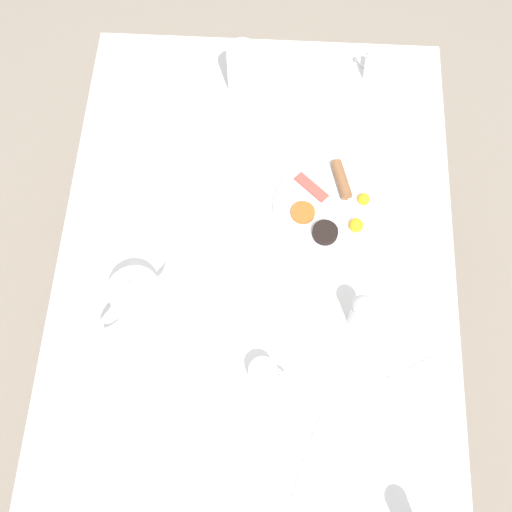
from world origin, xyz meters
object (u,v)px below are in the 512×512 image
Objects in this scene: breakfast_plate at (334,209)px; teacup_with_saucer_left at (119,194)px; teapot_near at (136,299)px; creamer_jug at (263,374)px; fork_spare at (309,457)px; fork_by_plate at (401,375)px; spoon_for_tea at (199,164)px; teacup_with_saucer_right at (382,71)px; knife_by_plate at (189,436)px; water_glass_tall at (242,70)px; salt_grinder at (361,311)px; napkin_folded at (320,115)px.

teacup_with_saucer_left reaches higher than breakfast_plate.
creamer_jug is at bearing -73.56° from teapot_near.
teapot_near is at bearing 141.62° from fork_spare.
teacup_with_saucer_left is (-0.07, 0.25, -0.02)m from teapot_near.
fork_by_plate is 0.24m from fork_spare.
creamer_jug reaches higher than spoon_for_tea.
teacup_with_saucer_right is 0.96m from knife_by_plate.
teacup_with_saucer_left is 0.93× the size of fork_spare.
spoon_for_tea is (-0.09, -0.22, -0.07)m from water_glass_tall.
salt_grinder reaches higher than spoon_for_tea.
breakfast_plate is 0.57m from knife_by_plate.
water_glass_tall is (0.25, 0.32, 0.04)m from teacup_with_saucer_left.
teacup_with_saucer_left is at bearing 179.81° from breakfast_plate.
teacup_with_saucer_left is 2.02× the size of creamer_jug.
knife_by_plate is 1.43× the size of spoon_for_tea.
salt_grinder is at bearing 34.50° from creamer_jug.
water_glass_tall is 0.76× the size of knife_by_plate.
knife_by_plate is at bearing -93.55° from water_glass_tall.
spoon_for_tea is at bearing -151.07° from napkin_folded.
breakfast_plate is 1.75× the size of teapot_near.
fork_spare is at bearing -6.48° from knife_by_plate.
teacup_with_saucer_right reaches higher than creamer_jug.
water_glass_tall is at bearing 26.00° from teapot_near.
breakfast_plate is 1.71× the size of teacup_with_saucer_left.
teacup_with_saucer_right is at bearing 32.53° from teacup_with_saucer_left.
teapot_near reaches higher than teacup_with_saucer_left.
knife_by_plate is at bearing -137.63° from creamer_jug.
napkin_folded is (-0.08, 0.51, -0.05)m from salt_grinder.
spoon_for_tea is (0.16, 0.10, -0.03)m from teacup_with_saucer_left.
fork_by_plate is (0.17, -0.62, -0.00)m from napkin_folded.
napkin_folded is at bearing -20.47° from water_glass_tall.
water_glass_tall is 0.64m from salt_grinder.
creamer_jug reaches higher than knife_by_plate.
salt_grinder reaches higher than teacup_with_saucer_left.
fork_by_plate is at bearing -62.73° from water_glass_tall.
salt_grinder is 0.88× the size of spoon_for_tea.
fork_by_plate is at bearing -46.84° from spoon_for_tea.
napkin_folded is 0.64m from fork_by_plate.
creamer_jug is 0.27m from fork_by_plate.
fork_by_plate is 0.83× the size of knife_by_plate.
fork_spare is at bearing -90.57° from napkin_folded.
teacup_with_saucer_left is at bearing -147.47° from teacup_with_saucer_right.
creamer_jug is 0.68× the size of salt_grinder.
salt_grinder is (0.45, -0.00, 0.01)m from teapot_near.
knife_by_plate is at bearing 173.52° from fork_spare.
spoon_for_tea is (-0.03, 0.61, 0.00)m from knife_by_plate.
teacup_with_saucer_left reaches higher than spoon_for_tea.
fork_by_plate is (0.27, 0.02, -0.02)m from creamer_jug.
teapot_near is 0.62m from napkin_folded.
teacup_with_saucer_right reaches higher than spoon_for_tea.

